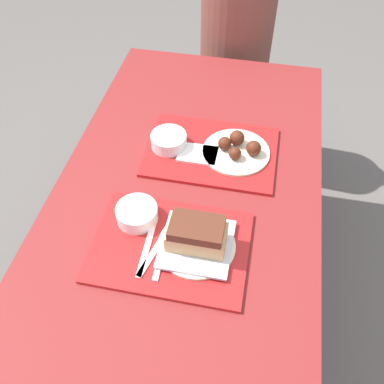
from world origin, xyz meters
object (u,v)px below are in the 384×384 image
at_px(tray_far, 212,152).
at_px(bowl_coleslaw_far, 169,140).
at_px(tray_near, 171,247).
at_px(bowl_coleslaw_near, 137,213).
at_px(person_seated_across, 237,30).
at_px(wings_plate_far, 237,148).
at_px(brisket_sandwich_plate, 197,238).

bearing_deg(tray_far, bowl_coleslaw_far, -177.67).
bearing_deg(bowl_coleslaw_far, tray_near, -75.85).
xyz_separation_m(bowl_coleslaw_near, person_seated_across, (0.14, 1.13, -0.02)).
distance_m(tray_far, bowl_coleslaw_near, 0.37).
bearing_deg(bowl_coleslaw_near, bowl_coleslaw_far, 86.95).
relative_size(tray_near, bowl_coleslaw_far, 3.59).
bearing_deg(person_seated_across, tray_near, -91.26).
relative_size(tray_near, person_seated_across, 0.57).
bearing_deg(tray_near, person_seated_across, 88.74).
height_order(tray_near, wings_plate_far, wings_plate_far).
distance_m(bowl_coleslaw_near, wings_plate_far, 0.41).
distance_m(tray_near, bowl_coleslaw_near, 0.14).
bearing_deg(tray_far, wings_plate_far, 4.91).
distance_m(bowl_coleslaw_near, person_seated_across, 1.14).
distance_m(bowl_coleslaw_far, wings_plate_far, 0.23).
bearing_deg(wings_plate_far, bowl_coleslaw_near, -126.46).
bearing_deg(tray_far, tray_near, -96.56).
distance_m(tray_near, person_seated_across, 1.20).
xyz_separation_m(wings_plate_far, person_seated_across, (-0.10, 0.80, -0.01)).
relative_size(tray_near, wings_plate_far, 1.92).
bearing_deg(tray_near, wings_plate_far, 72.16).
xyz_separation_m(brisket_sandwich_plate, bowl_coleslaw_far, (-0.17, 0.38, -0.01)).
relative_size(bowl_coleslaw_near, brisket_sandwich_plate, 0.56).
distance_m(brisket_sandwich_plate, person_seated_across, 1.19).
bearing_deg(bowl_coleslaw_near, tray_far, 63.62).
relative_size(tray_far, bowl_coleslaw_far, 3.59).
xyz_separation_m(tray_far, bowl_coleslaw_far, (-0.14, -0.01, 0.03)).
height_order(tray_near, person_seated_across, person_seated_across).
height_order(tray_near, bowl_coleslaw_near, bowl_coleslaw_near).
bearing_deg(person_seated_across, wings_plate_far, -82.60).
relative_size(tray_near, bowl_coleslaw_near, 3.59).
height_order(tray_near, tray_far, same).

